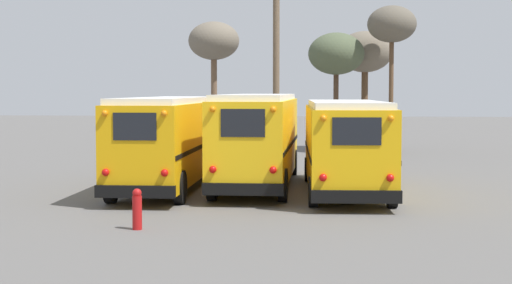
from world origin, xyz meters
name	(u,v)px	position (x,y,z in m)	size (l,w,h in m)	color
ground_plane	(256,190)	(0.00, 0.00, 0.00)	(160.00, 160.00, 0.00)	#5B5956
school_bus_0	(168,139)	(-3.10, 0.05, 1.77)	(2.55, 10.37, 3.24)	#E5A00C
school_bus_1	(258,136)	(0.00, 0.96, 1.82)	(2.54, 10.55, 3.34)	yellow
school_bus_2	(345,143)	(3.11, -0.58, 1.69)	(2.99, 9.55, 3.12)	#EAAA0F
utility_pole	(276,64)	(-0.14, 12.83, 4.82)	(1.80, 0.34, 9.41)	brown
bare_tree_0	(336,55)	(2.94, 17.03, 5.49)	(3.14, 3.14, 6.72)	#473323
bare_tree_1	(365,53)	(4.63, 19.13, 5.65)	(3.20, 3.20, 6.95)	brown
bare_tree_2	(214,43)	(-4.74, 22.22, 6.51)	(3.23, 3.23, 7.85)	brown
bare_tree_3	(392,26)	(5.92, 16.08, 6.98)	(2.67, 2.67, 8.09)	brown
fire_hydrant	(137,209)	(-2.21, -8.16, 0.52)	(0.24, 0.24, 1.03)	#B21414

